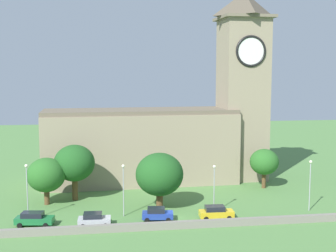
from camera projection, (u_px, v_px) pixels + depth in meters
The scene contains 15 objects.
ground_plane at pixel (157, 190), 75.08m from camera, with size 200.00×200.00×0.00m, color #517F42.
church at pixel (174, 126), 80.86m from camera, with size 40.25×11.22×33.59m.
quay_barrier at pixel (175, 225), 56.71m from camera, with size 43.64×0.70×0.94m, color gray.
car_green at pixel (34, 219), 57.82m from camera, with size 4.99×2.62×1.77m.
car_silver at pixel (94, 219), 57.64m from camera, with size 4.18×2.42×1.73m.
car_blue at pixel (157, 214), 59.93m from camera, with size 4.26×2.60×1.71m.
car_yellow at pixel (216, 212), 60.38m from camera, with size 4.61×2.22×1.81m.
streetlamp_west_end at pixel (27, 184), 59.23m from camera, with size 0.44×0.44×7.59m.
streetlamp_west_mid at pixel (123, 182), 61.20m from camera, with size 0.44×0.44×7.15m.
streetlamp_central at pixel (214, 181), 62.78m from camera, with size 0.44×0.44×6.75m.
streetlamp_east_mid at pixel (310, 177), 63.66m from camera, with size 0.44×0.44×7.23m.
tree_riverside_east at pixel (74, 163), 68.86m from camera, with size 6.19×6.19×8.55m.
tree_by_tower at pixel (264, 162), 76.18m from camera, with size 4.82×4.82×6.67m.
tree_churchyard at pixel (159, 174), 64.31m from camera, with size 6.80×6.80×8.14m.
tree_riverside_west at pixel (46, 175), 66.69m from camera, with size 5.62×5.62×6.99m.
Camera 1 is at (-8.81, -57.77, 19.52)m, focal length 48.52 mm.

